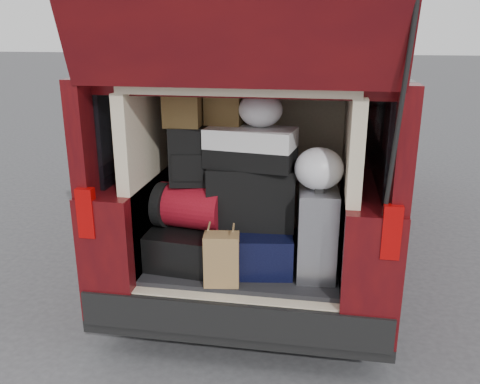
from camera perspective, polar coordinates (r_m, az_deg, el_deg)
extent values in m
plane|color=#3B3B3E|center=(3.60, 0.15, -16.74)|extent=(80.00, 80.00, 0.00)
cylinder|color=black|center=(3.96, -10.76, -8.23)|extent=(0.24, 0.64, 0.64)
cylinder|color=black|center=(3.75, 13.85, -10.02)|extent=(0.24, 0.64, 0.64)
cylinder|color=black|center=(6.96, -1.44, 3.59)|extent=(0.24, 0.64, 0.64)
cylinder|color=black|center=(6.85, 12.18, 2.94)|extent=(0.24, 0.64, 0.64)
cube|color=black|center=(5.32, 3.87, -1.70)|extent=(1.90, 4.85, 0.08)
cube|color=#41090E|center=(5.32, -4.47, 3.25)|extent=(0.33, 4.85, 0.80)
cube|color=#41090E|center=(5.18, 12.65, 2.44)|extent=(0.33, 4.85, 0.80)
cube|color=#41090E|center=(5.02, 4.23, 14.30)|extent=(1.82, 4.46, 0.10)
cube|color=black|center=(5.11, -6.00, 11.05)|extent=(0.12, 4.25, 0.68)
cube|color=black|center=(4.94, 14.41, 10.36)|extent=(0.12, 4.25, 0.68)
cube|color=black|center=(3.14, -0.75, -13.71)|extent=(1.86, 0.16, 0.22)
cube|color=#990505|center=(3.09, -16.83, -2.25)|extent=(0.10, 0.06, 0.30)
cube|color=#990505|center=(2.81, 16.63, -4.31)|extent=(0.10, 0.06, 0.30)
cube|color=black|center=(3.57, 0.89, -7.37)|extent=(1.24, 1.05, 0.06)
cube|color=beige|center=(3.51, -9.76, 2.48)|extent=(0.08, 1.05, 1.15)
cube|color=beige|center=(3.33, 12.26, 1.44)|extent=(0.08, 1.05, 1.15)
cube|color=beige|center=(3.89, 2.20, 4.23)|extent=(1.34, 0.06, 1.15)
cube|color=beige|center=(3.24, 1.00, 12.34)|extent=(1.34, 1.05, 0.06)
cylinder|color=black|center=(2.57, 17.60, 8.23)|extent=(0.02, 0.90, 0.76)
cube|color=black|center=(3.68, 0.88, -10.81)|extent=(1.24, 1.05, 0.55)
cube|color=black|center=(3.47, -5.92, -5.57)|extent=(0.49, 0.63, 0.24)
cube|color=black|center=(3.39, 1.49, -5.80)|extent=(0.57, 0.66, 0.26)
cube|color=white|center=(3.22, 8.61, -4.44)|extent=(0.26, 0.39, 0.57)
cube|color=olive|center=(3.10, -2.08, -7.58)|extent=(0.23, 0.16, 0.33)
cube|color=maroon|center=(3.35, -5.52, -1.61)|extent=(0.48, 0.35, 0.29)
cube|color=black|center=(3.30, 1.38, -0.34)|extent=(0.57, 0.36, 0.40)
cube|color=black|center=(3.27, -5.61, 4.03)|extent=(0.29, 0.21, 0.38)
cube|color=white|center=(3.19, 1.21, 5.01)|extent=(0.58, 0.36, 0.25)
cube|color=brown|center=(3.23, -6.45, 9.14)|extent=(0.23, 0.20, 0.21)
cube|color=brown|center=(3.29, -1.71, 9.65)|extent=(0.25, 0.21, 0.23)
ellipsoid|color=white|center=(3.18, 2.32, 9.22)|extent=(0.32, 0.31, 0.22)
ellipsoid|color=white|center=(3.08, 8.86, 2.61)|extent=(0.31, 0.29, 0.26)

